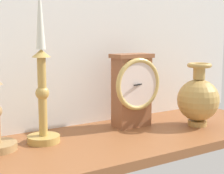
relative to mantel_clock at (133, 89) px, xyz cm
name	(u,v)px	position (x,y,z in cm)	size (l,w,h in cm)	color
ground_plane	(125,139)	(-7.60, -6.69, -12.88)	(100.00, 36.00, 2.40)	brown
back_wall	(91,19)	(-7.60, 11.81, 20.82)	(120.00, 2.00, 65.00)	silver
mantel_clock	(133,89)	(0.00, 0.00, 0.00)	(15.60, 8.29, 22.13)	brown
candlestick_tall_left	(42,86)	(-29.08, -0.52, 3.27)	(8.55, 8.55, 42.15)	tan
brass_vase_bulbous	(198,99)	(17.39, -9.98, -3.30)	(12.82, 12.82, 19.31)	tan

